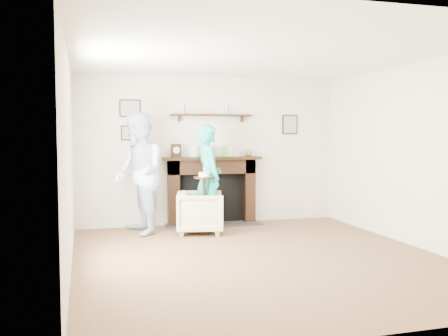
% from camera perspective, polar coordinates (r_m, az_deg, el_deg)
% --- Properties ---
extents(ground, '(5.00, 5.00, 0.00)m').
position_cam_1_polar(ground, '(6.31, 4.17, -10.20)').
color(ground, brown).
rests_on(ground, ground).
extents(room_shell, '(4.54, 5.02, 2.52)m').
position_cam_1_polar(room_shell, '(6.77, 2.23, 4.64)').
color(room_shell, beige).
rests_on(room_shell, ground).
extents(armchair, '(0.85, 0.83, 0.65)m').
position_cam_1_polar(armchair, '(7.81, -2.72, -7.43)').
color(armchair, '#B9AD8A').
rests_on(armchair, ground).
extents(man, '(0.85, 1.01, 1.86)m').
position_cam_1_polar(man, '(7.82, -9.66, -7.46)').
color(man, silver).
rests_on(man, ground).
extents(woman, '(0.45, 0.64, 1.69)m').
position_cam_1_polar(woman, '(8.03, -1.75, -7.10)').
color(woman, teal).
rests_on(woman, ground).
extents(pedestal_table, '(0.32, 0.32, 1.01)m').
position_cam_1_polar(pedestal_table, '(7.68, -2.30, -2.91)').
color(pedestal_table, black).
rests_on(pedestal_table, ground).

